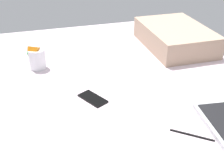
{
  "coord_description": "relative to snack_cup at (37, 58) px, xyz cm",
  "views": [
    {
      "loc": [
        121.5,
        -38.86,
        92.04
      ],
      "look_at": [
        9.4,
        -6.32,
        24.0
      ],
      "focal_mm": 47.26,
      "sensor_mm": 36.0,
      "label": 1
    }
  ],
  "objects": [
    {
      "name": "pillow",
      "position": [
        -6.6,
        85.53,
        0.64
      ],
      "size": [
        52.0,
        36.0,
        13.0
      ],
      "primitive_type": "cube",
      "color": "tan",
      "rests_on": "bed_mattress"
    },
    {
      "name": "charger_cable",
      "position": [
        74.68,
        52.49,
        -5.56
      ],
      "size": [
        11.16,
        13.59,
        0.6
      ],
      "primitive_type": "cube",
      "rotation": [
        0.0,
        0.0,
        0.89
      ],
      "color": "black",
      "rests_on": "bed_mattress"
    },
    {
      "name": "cell_phone",
      "position": [
        39.11,
        21.7,
        -5.46
      ],
      "size": [
        15.55,
        12.57,
        0.8
      ],
      "primitive_type": "cube",
      "rotation": [
        0.0,
        0.0,
        5.2
      ],
      "color": "black",
      "rests_on": "bed_mattress"
    },
    {
      "name": "snack_cup",
      "position": [
        0.0,
        0.0,
        0.0
      ],
      "size": [
        9.86,
        9.64,
        13.41
      ],
      "color": "silver",
      "rests_on": "bed_mattress"
    },
    {
      "name": "bed_mattress",
      "position": [
        28.71,
        37.53,
        -14.86
      ],
      "size": [
        180.0,
        140.0,
        18.0
      ],
      "primitive_type": "cube",
      "color": "silver",
      "rests_on": "ground"
    }
  ]
}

